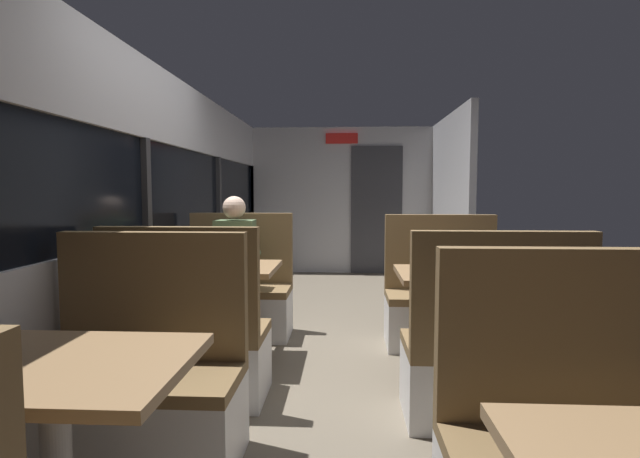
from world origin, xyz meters
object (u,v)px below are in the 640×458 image
(bench_rear_aisle_facing_entry, at_px, (442,307))
(seated_passenger, at_px, (236,278))
(dining_table_near_window, at_px, (54,390))
(bench_rear_aisle_facing_end, at_px, (490,365))
(bench_mid_window_facing_end, at_px, (189,348))
(dining_table_mid_window, at_px, (217,279))
(dining_table_rear_aisle, at_px, (463,286))
(bench_near_window_facing_entry, at_px, (143,394))
(bench_mid_window_facing_entry, at_px, (238,299))

(bench_rear_aisle_facing_entry, height_order, seated_passenger, seated_passenger)
(dining_table_near_window, bearing_deg, bench_rear_aisle_facing_end, 33.75)
(dining_table_near_window, distance_m, bench_mid_window_facing_end, 1.43)
(dining_table_mid_window, relative_size, bench_mid_window_facing_end, 0.82)
(dining_table_rear_aisle, bearing_deg, dining_table_near_window, -133.36)
(bench_mid_window_facing_end, height_order, seated_passenger, seated_passenger)
(bench_mid_window_facing_end, relative_size, bench_rear_aisle_facing_end, 1.00)
(seated_passenger, bearing_deg, bench_near_window_facing_entry, -90.00)
(bench_mid_window_facing_end, relative_size, dining_table_rear_aisle, 1.22)
(dining_table_mid_window, relative_size, dining_table_rear_aisle, 1.00)
(bench_mid_window_facing_end, bearing_deg, bench_rear_aisle_facing_end, -6.38)
(seated_passenger, bearing_deg, dining_table_mid_window, -90.00)
(dining_table_near_window, height_order, seated_passenger, seated_passenger)
(dining_table_mid_window, height_order, bench_mid_window_facing_end, bench_mid_window_facing_end)
(bench_mid_window_facing_entry, height_order, bench_rear_aisle_facing_end, same)
(bench_near_window_facing_entry, xyz_separation_m, seated_passenger, (0.00, 2.02, 0.21))
(bench_near_window_facing_entry, height_order, bench_mid_window_facing_end, same)
(bench_near_window_facing_entry, distance_m, bench_mid_window_facing_end, 0.70)
(bench_near_window_facing_entry, bearing_deg, bench_rear_aisle_facing_end, 15.51)
(seated_passenger, bearing_deg, bench_rear_aisle_facing_end, -40.46)
(bench_mid_window_facing_end, distance_m, bench_rear_aisle_facing_end, 1.80)
(dining_table_mid_window, xyz_separation_m, bench_mid_window_facing_end, (0.00, -0.70, -0.31))
(dining_table_rear_aisle, height_order, bench_rear_aisle_facing_entry, bench_rear_aisle_facing_entry)
(bench_mid_window_facing_end, relative_size, bench_mid_window_facing_entry, 1.00)
(bench_mid_window_facing_end, bearing_deg, bench_near_window_facing_entry, -90.00)
(bench_mid_window_facing_end, bearing_deg, dining_table_near_window, -90.00)
(dining_table_mid_window, relative_size, bench_mid_window_facing_entry, 0.82)
(bench_mid_window_facing_end, bearing_deg, bench_rear_aisle_facing_entry, 33.81)
(bench_mid_window_facing_entry, bearing_deg, bench_rear_aisle_facing_entry, -6.38)
(dining_table_rear_aisle, distance_m, seated_passenger, 1.97)
(bench_rear_aisle_facing_end, bearing_deg, dining_table_near_window, -146.25)
(bench_mid_window_facing_entry, height_order, dining_table_rear_aisle, bench_mid_window_facing_entry)
(dining_table_near_window, relative_size, dining_table_mid_window, 1.00)
(dining_table_rear_aisle, height_order, seated_passenger, seated_passenger)
(dining_table_near_window, relative_size, bench_mid_window_facing_end, 0.82)
(dining_table_mid_window, distance_m, bench_mid_window_facing_entry, 0.77)
(dining_table_near_window, distance_m, dining_table_rear_aisle, 2.61)
(dining_table_mid_window, bearing_deg, bench_rear_aisle_facing_entry, 15.59)
(bench_mid_window_facing_entry, height_order, bench_rear_aisle_facing_entry, same)
(bench_near_window_facing_entry, xyz_separation_m, bench_rear_aisle_facing_entry, (1.79, 1.90, 0.00))
(dining_table_near_window, relative_size, bench_rear_aisle_facing_end, 0.82)
(bench_rear_aisle_facing_end, xyz_separation_m, bench_rear_aisle_facing_entry, (0.00, 1.40, 0.00))
(bench_rear_aisle_facing_entry, bearing_deg, dining_table_mid_window, -164.41)
(bench_near_window_facing_entry, height_order, bench_mid_window_facing_entry, same)
(dining_table_rear_aisle, distance_m, bench_rear_aisle_facing_end, 0.77)
(bench_mid_window_facing_entry, bearing_deg, dining_table_rear_aisle, -26.68)
(bench_near_window_facing_entry, xyz_separation_m, bench_mid_window_facing_end, (0.00, 0.70, 0.00))
(dining_table_near_window, xyz_separation_m, dining_table_mid_window, (0.00, 2.10, 0.00))
(bench_near_window_facing_entry, xyz_separation_m, dining_table_mid_window, (0.00, 1.40, 0.31))
(bench_mid_window_facing_end, distance_m, seated_passenger, 1.34)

